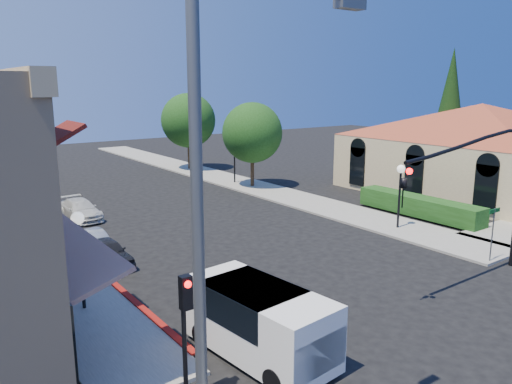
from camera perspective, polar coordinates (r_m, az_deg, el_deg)
ground at (r=17.54m, az=19.22°, el=-14.75°), size 120.00×120.00×0.00m
sidewalk_right at (r=42.51m, az=-4.41°, el=1.73°), size 3.50×50.00×0.12m
curb_red_strip at (r=19.36m, az=-14.38°, el=-11.81°), size 0.25×10.00×0.06m
mission_building at (r=40.71m, az=24.13°, el=5.49°), size 30.12×30.12×6.40m
hedge at (r=31.44m, az=18.04°, el=-2.69°), size 1.40×8.00×1.10m
conifer_far at (r=49.04m, az=21.33°, el=9.74°), size 3.20×3.20×11.00m
street_tree_a at (r=37.84m, az=-0.43°, el=6.79°), size 4.56×4.56×6.48m
street_tree_b at (r=46.27m, az=-7.75°, el=8.10°), size 4.94×4.94×7.02m
signal_mast_arm at (r=21.86m, az=25.57°, el=1.34°), size 8.01×0.39×6.00m
secondary_signal at (r=12.50m, az=-8.08°, el=-13.68°), size 0.28×0.42×3.32m
cobra_streetlight at (r=8.12m, az=-4.45°, el=-5.62°), size 3.60×0.25×9.31m
street_name_sign at (r=24.10m, az=25.47°, el=-3.56°), size 0.80×0.06×2.50m
lamppost_left_near at (r=17.95m, az=-19.59°, el=-4.75°), size 0.44×0.44×3.57m
lamppost_left_far at (r=31.35m, az=-27.05°, el=1.64°), size 0.44×0.44×3.57m
lamppost_right_near at (r=27.76m, az=16.17°, el=1.30°), size 0.44×0.44×3.57m
lamppost_right_far at (r=39.47m, az=-2.48°, el=4.87°), size 0.44×0.44×3.57m
white_van at (r=14.69m, az=0.55°, el=-14.28°), size 2.46×4.85×2.07m
parked_car_a at (r=22.90m, az=-16.60°, el=-6.62°), size 1.53×3.40×1.13m
parked_car_b at (r=24.64m, az=-18.12°, el=-5.47°), size 1.40×3.30×1.06m
parked_car_c at (r=30.99m, az=-19.43°, el=-1.91°), size 1.73×4.00×1.15m
parked_car_d at (r=41.81m, az=-25.95°, el=1.04°), size 2.03×4.09×1.12m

